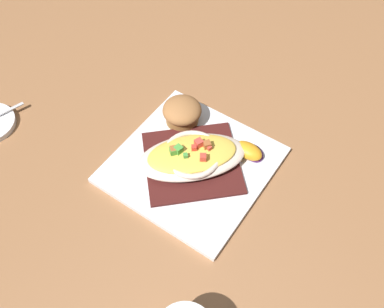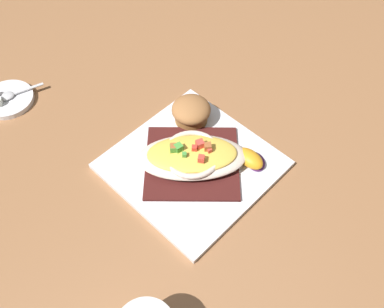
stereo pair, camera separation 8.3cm
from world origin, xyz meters
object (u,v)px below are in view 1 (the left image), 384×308
square_plate (192,165)px  gratin_dish (192,156)px  orange_garnish (249,151)px  muffin (182,112)px

square_plate → gratin_dish: gratin_dish is taller
square_plate → orange_garnish: (0.07, 0.09, 0.02)m
square_plate → orange_garnish: bearing=52.7°
muffin → square_plate: bearing=-37.3°
square_plate → muffin: 0.12m
gratin_dish → orange_garnish: gratin_dish is taller
square_plate → gratin_dish: 0.03m
gratin_dish → muffin: 0.11m
orange_garnish → square_plate: bearing=-127.3°
muffin → gratin_dish: bearing=-37.3°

